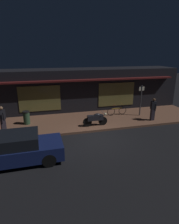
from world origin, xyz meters
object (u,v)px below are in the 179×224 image
(person_photographer, at_px, (2,119))
(trash_bin, at_px, (27,118))
(bicycle_parked, at_px, (117,111))
(parked_car_near, at_px, (17,148))
(motorcycle, at_px, (96,119))
(sign_post, at_px, (141,99))
(person_bystander, at_px, (153,109))

(person_photographer, xyz_separation_m, trash_bin, (1.33, 1.05, -0.41))
(bicycle_parked, relative_size, parked_car_near, 0.40)
(trash_bin, relative_size, parked_car_near, 0.23)
(motorcycle, height_order, parked_car_near, parked_car_near)
(person_photographer, height_order, trash_bin, person_photographer)
(sign_post, bearing_deg, motorcycle, -162.42)
(motorcycle, bearing_deg, bicycle_parked, 38.40)
(bicycle_parked, height_order, person_bystander, person_bystander)
(person_bystander, relative_size, trash_bin, 1.80)
(bicycle_parked, relative_size, trash_bin, 1.78)
(person_photographer, xyz_separation_m, sign_post, (9.94, 0.81, 0.48))
(parked_car_near, bearing_deg, bicycle_parked, 35.31)
(bicycle_parked, bearing_deg, parked_car_near, -144.69)
(person_photographer, distance_m, person_bystander, 10.30)
(sign_post, distance_m, trash_bin, 8.66)
(sign_post, xyz_separation_m, trash_bin, (-8.61, 0.24, -0.89))
(trash_bin, bearing_deg, parked_car_near, -91.50)
(trash_bin, bearing_deg, person_photographer, -141.83)
(parked_car_near, bearing_deg, sign_post, 26.85)
(motorcycle, distance_m, person_photographer, 5.96)
(motorcycle, relative_size, person_photographer, 1.02)
(motorcycle, bearing_deg, trash_bin, 161.84)
(motorcycle, xyz_separation_m, sign_post, (4.02, 1.27, 0.86))
(person_bystander, height_order, sign_post, sign_post)
(person_bystander, bearing_deg, sign_post, 105.63)
(motorcycle, relative_size, trash_bin, 1.83)
(motorcycle, relative_size, sign_post, 0.71)
(bicycle_parked, bearing_deg, motorcycle, -141.60)
(motorcycle, distance_m, person_bystander, 4.38)
(person_photographer, bearing_deg, sign_post, 4.65)
(bicycle_parked, xyz_separation_m, trash_bin, (-6.87, -0.29, 0.11))
(person_photographer, distance_m, parked_car_near, 3.82)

